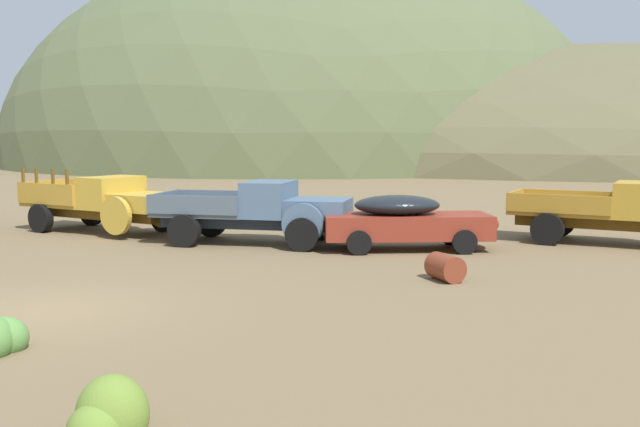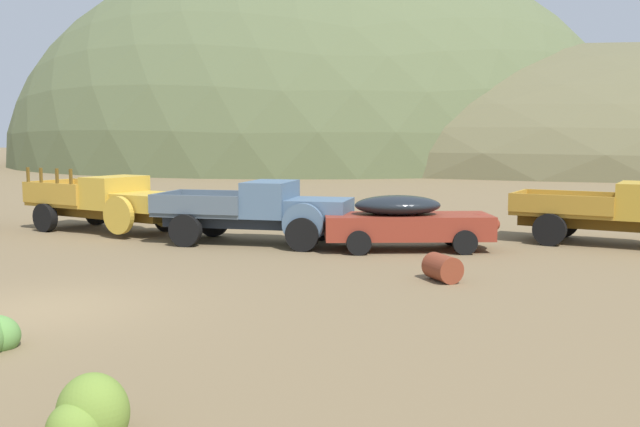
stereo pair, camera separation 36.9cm
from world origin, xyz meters
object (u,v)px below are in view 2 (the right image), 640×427
(truck_faded_yellow, at_px, (113,202))
(truck_mustard, at_px, (639,213))
(car_rust_red, at_px, (412,221))
(truck_chalk_blue, at_px, (268,211))
(oil_drum_spare, at_px, (442,268))

(truck_faded_yellow, relative_size, truck_mustard, 0.93)
(truck_mustard, bearing_deg, truck_faded_yellow, -161.41)
(car_rust_red, height_order, truck_mustard, truck_mustard)
(truck_faded_yellow, height_order, truck_chalk_blue, truck_faded_yellow)
(truck_faded_yellow, relative_size, oil_drum_spare, 5.80)
(truck_chalk_blue, bearing_deg, car_rust_red, -1.08)
(car_rust_red, relative_size, oil_drum_spare, 5.04)
(truck_faded_yellow, xyz_separation_m, truck_mustard, (16.54, 0.62, -0.01))
(oil_drum_spare, bearing_deg, car_rust_red, 104.77)
(truck_faded_yellow, distance_m, oil_drum_spare, 12.58)
(oil_drum_spare, bearing_deg, truck_faded_yellow, 153.66)
(car_rust_red, xyz_separation_m, oil_drum_spare, (1.10, -4.18, -0.52))
(car_rust_red, bearing_deg, truck_mustard, 2.63)
(truck_faded_yellow, bearing_deg, oil_drum_spare, -8.44)
(truck_chalk_blue, xyz_separation_m, oil_drum_spare, (5.42, -4.30, -0.69))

